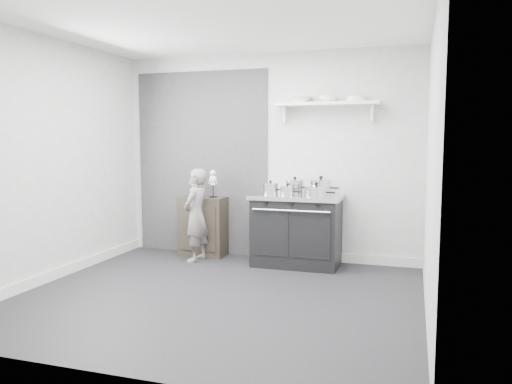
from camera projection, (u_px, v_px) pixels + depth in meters
ground at (217, 296)px, 5.05m from camera, size 4.00×4.00×0.00m
room_shell at (213, 133)px, 5.04m from camera, size 4.02×3.62×2.71m
wall_shelf at (327, 105)px, 6.19m from camera, size 1.30×0.26×0.24m
stove at (297, 230)px, 6.26m from camera, size 1.12×0.70×0.90m
side_cabinet at (203, 226)px, 6.79m from camera, size 0.62×0.36×0.80m
child at (196, 215)px, 6.46m from camera, size 0.33×0.47×1.21m
pot_front_left at (271, 189)px, 6.20m from camera, size 0.28×0.19×0.18m
pot_back_left at (295, 186)px, 6.31m from camera, size 0.32×0.23×0.22m
pot_back_right at (321, 187)px, 6.20m from camera, size 0.36×0.27×0.24m
pot_front_right at (316, 191)px, 5.94m from camera, size 0.37×0.28×0.18m
pot_front_center at (287, 191)px, 6.09m from camera, size 0.26×0.17×0.15m
skeleton_full at (194, 182)px, 6.77m from camera, size 0.12×0.07×0.41m
skeleton_torso at (213, 182)px, 6.68m from camera, size 0.12×0.08×0.43m
bowl_large at (299, 100)px, 6.28m from camera, size 0.32×0.32×0.08m
bowl_small at (328, 99)px, 6.17m from camera, size 0.23×0.23×0.07m
plate_stack at (357, 99)px, 6.06m from camera, size 0.23×0.23×0.06m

